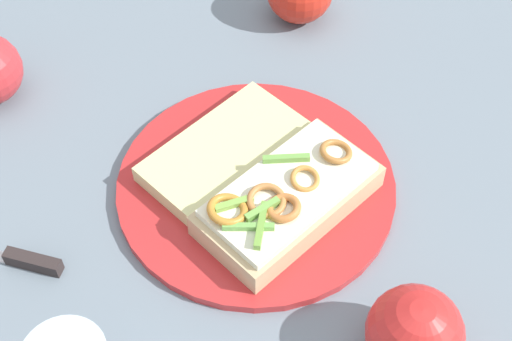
{
  "coord_description": "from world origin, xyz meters",
  "views": [
    {
      "loc": [
        -0.46,
        -0.01,
        0.61
      ],
      "look_at": [
        0.0,
        0.0,
        0.03
      ],
      "focal_mm": 52.02,
      "sensor_mm": 36.0,
      "label": 1
    }
  ],
  "objects": [
    {
      "name": "sandwich",
      "position": [
        -0.03,
        -0.03,
        0.03
      ],
      "size": [
        0.19,
        0.19,
        0.05
      ],
      "rotation": [
        0.0,
        0.0,
        2.35
      ],
      "color": "tan",
      "rests_on": "plate"
    },
    {
      "name": "apple_2",
      "position": [
        -0.18,
        -0.13,
        0.04
      ],
      "size": [
        0.12,
        0.12,
        0.08
      ],
      "primitive_type": "sphere",
      "rotation": [
        0.0,
        0.0,
        3.97
      ],
      "color": "red",
      "rests_on": "ground_plane"
    },
    {
      "name": "plate",
      "position": [
        0.0,
        0.0,
        0.01
      ],
      "size": [
        0.29,
        0.29,
        0.01
      ],
      "primitive_type": "cylinder",
      "color": "red",
      "rests_on": "ground_plane"
    },
    {
      "name": "ground_plane",
      "position": [
        0.0,
        0.0,
        0.0
      ],
      "size": [
        2.0,
        2.0,
        0.0
      ],
      "primitive_type": "plane",
      "color": "slate",
      "rests_on": "ground"
    },
    {
      "name": "knife",
      "position": [
        -0.09,
        0.22,
        0.01
      ],
      "size": [
        0.05,
        0.13,
        0.02
      ],
      "rotation": [
        0.0,
        0.0,
        1.31
      ],
      "color": "silver",
      "rests_on": "ground_plane"
    },
    {
      "name": "bread_slice_side",
      "position": [
        0.03,
        0.03,
        0.02
      ],
      "size": [
        0.19,
        0.19,
        0.02
      ],
      "primitive_type": "cube",
      "rotation": [
        0.0,
        0.0,
        2.37
      ],
      "color": "beige",
      "rests_on": "plate"
    }
  ]
}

